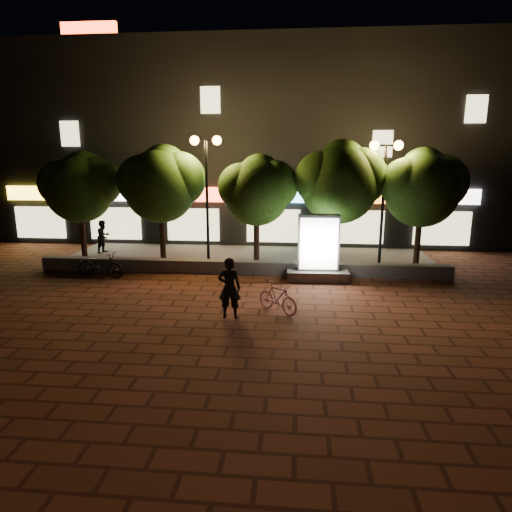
# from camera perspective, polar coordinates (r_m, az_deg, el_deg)

# --- Properties ---
(ground) EXTENTS (80.00, 80.00, 0.00)m
(ground) POSITION_cam_1_polar(r_m,az_deg,el_deg) (13.86, -4.10, -6.55)
(ground) COLOR brown
(ground) RESTS_ON ground
(retaining_wall) EXTENTS (16.00, 0.45, 0.50)m
(retaining_wall) POSITION_cam_1_polar(r_m,az_deg,el_deg) (17.57, -1.99, -1.43)
(retaining_wall) COLOR slate
(retaining_wall) RESTS_ON ground
(sidewalk) EXTENTS (16.00, 5.00, 0.08)m
(sidewalk) POSITION_cam_1_polar(r_m,az_deg,el_deg) (20.03, -1.07, -0.23)
(sidewalk) COLOR slate
(sidewalk) RESTS_ON ground
(building_block) EXTENTS (28.00, 8.12, 11.30)m
(building_block) POSITION_cam_1_polar(r_m,az_deg,el_deg) (25.96, 0.53, 13.83)
(building_block) COLOR black
(building_block) RESTS_ON ground
(tree_far_left) EXTENTS (3.36, 2.80, 4.63)m
(tree_far_left) POSITION_cam_1_polar(r_m,az_deg,el_deg) (20.53, -21.33, 8.40)
(tree_far_left) COLOR black
(tree_far_left) RESTS_ON sidewalk
(tree_left) EXTENTS (3.60, 3.00, 4.89)m
(tree_left) POSITION_cam_1_polar(r_m,az_deg,el_deg) (19.22, -11.86, 9.21)
(tree_left) COLOR black
(tree_left) RESTS_ON sidewalk
(tree_mid) EXTENTS (3.24, 2.70, 4.50)m
(tree_mid) POSITION_cam_1_polar(r_m,az_deg,el_deg) (18.46, 0.24, 8.62)
(tree_mid) COLOR black
(tree_mid) RESTS_ON sidewalk
(tree_right) EXTENTS (3.72, 3.10, 5.07)m
(tree_right) POSITION_cam_1_polar(r_m,az_deg,el_deg) (18.44, 10.67, 9.48)
(tree_right) COLOR black
(tree_right) RESTS_ON sidewalk
(tree_far_right) EXTENTS (3.48, 2.90, 4.76)m
(tree_far_right) POSITION_cam_1_polar(r_m,az_deg,el_deg) (19.00, 20.39, 8.41)
(tree_far_right) COLOR black
(tree_far_right) RESTS_ON sidewalk
(street_lamp_left) EXTENTS (1.26, 0.36, 5.18)m
(street_lamp_left) POSITION_cam_1_polar(r_m,az_deg,el_deg) (18.45, -6.30, 11.07)
(street_lamp_left) COLOR black
(street_lamp_left) RESTS_ON sidewalk
(street_lamp_right) EXTENTS (1.26, 0.36, 4.98)m
(street_lamp_right) POSITION_cam_1_polar(r_m,az_deg,el_deg) (18.38, 15.98, 10.23)
(street_lamp_right) COLOR black
(street_lamp_right) RESTS_ON sidewalk
(ad_kiosk) EXTENTS (2.28, 1.18, 2.43)m
(ad_kiosk) POSITION_cam_1_polar(r_m,az_deg,el_deg) (16.72, 7.85, 0.28)
(ad_kiosk) COLOR slate
(ad_kiosk) RESTS_ON ground
(scooter_pink) EXTENTS (1.41, 1.28, 0.90)m
(scooter_pink) POSITION_cam_1_polar(r_m,az_deg,el_deg) (13.33, 2.75, -5.30)
(scooter_pink) COLOR pink
(scooter_pink) RESTS_ON ground
(rider) EXTENTS (0.65, 0.43, 1.77)m
(rider) POSITION_cam_1_polar(r_m,az_deg,el_deg) (12.78, -3.38, -4.06)
(rider) COLOR black
(rider) RESTS_ON ground
(scooter_parked) EXTENTS (1.95, 0.95, 0.98)m
(scooter_parked) POSITION_cam_1_polar(r_m,az_deg,el_deg) (17.95, -19.09, -1.05)
(scooter_parked) COLOR black
(scooter_parked) RESTS_ON ground
(pedestrian) EXTENTS (0.76, 0.87, 1.51)m
(pedestrian) POSITION_cam_1_polar(r_m,az_deg,el_deg) (21.92, -18.73, 2.36)
(pedestrian) COLOR black
(pedestrian) RESTS_ON sidewalk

